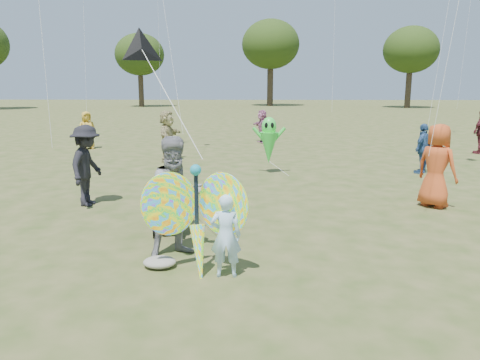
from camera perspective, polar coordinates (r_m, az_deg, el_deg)
name	(u,v)px	position (r m, az deg, el deg)	size (l,w,h in m)	color
ground	(251,276)	(6.84, 1.31, -11.64)	(160.00, 160.00, 0.00)	#51592B
child_girl	(226,236)	(6.63, -1.75, -6.82)	(0.44, 0.29, 1.21)	#B4DDFF
adult_man	(177,197)	(7.42, -7.67, -2.07)	(0.93, 0.73, 1.92)	gray
grey_bag	(160,262)	(7.22, -9.78, -9.84)	(0.50, 0.41, 0.16)	gray
crowd_a	(437,166)	(11.22, 22.86, 1.61)	(0.91, 0.59, 1.86)	#C34A1F
crowd_b	(87,166)	(11.03, -18.17, 1.68)	(1.18, 0.68, 1.82)	black
crowd_c	(423,149)	(15.41, 21.41, 3.58)	(0.90, 0.38, 1.54)	#2E5281
crowd_d	(167,136)	(16.86, -8.85, 5.34)	(1.69, 0.54, 1.82)	tan
crowd_g	(87,130)	(20.94, -18.15, 5.78)	(0.78, 0.51, 1.59)	gold
crowd_j	(262,126)	(22.12, 2.70, 6.56)	(1.43, 0.46, 1.55)	#A35D83
jogging_stroller	(171,199)	(8.75, -8.46, -2.32)	(0.63, 1.10, 1.09)	black
butterfly_kite	(197,219)	(6.69, -5.24, -4.78)	(1.74, 0.75, 1.80)	orange
delta_kite_rig	(142,50)	(8.96, -11.86, 15.28)	(1.70, 1.83, 2.19)	black
alien_kite	(269,142)	(14.30, 3.54, 4.61)	(1.12, 0.69, 1.74)	#35E442
tree_line	(289,44)	(51.57, 6.05, 16.12)	(91.78, 33.60, 10.79)	#3A2D21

